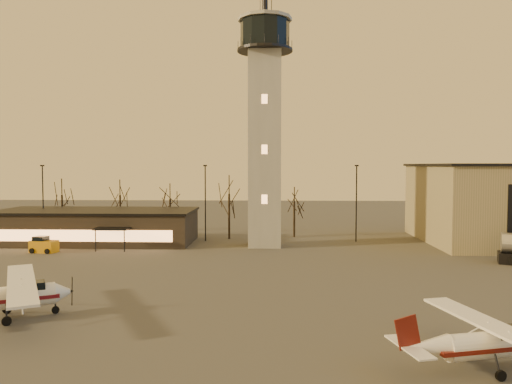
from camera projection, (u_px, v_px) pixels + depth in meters
ground at (256, 321)px, 32.44m from camera, size 220.00×220.00×0.00m
control_tower at (265, 115)px, 61.49m from camera, size 6.80×6.80×32.60m
terminal at (97, 226)px, 65.04m from camera, size 25.40×12.20×4.30m
light_poles at (269, 202)px, 63.06m from camera, size 58.50×12.25×10.14m
tree_row at (171, 194)px, 71.70m from camera, size 37.20×9.20×8.80m
cessna_front at (491, 349)px, 24.60m from camera, size 8.91×11.10×3.07m
cessna_rear at (15, 301)px, 32.82m from camera, size 10.05×11.88×3.48m
service_cart at (43, 246)px, 57.75m from camera, size 3.19×2.31×1.87m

